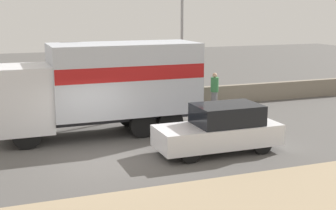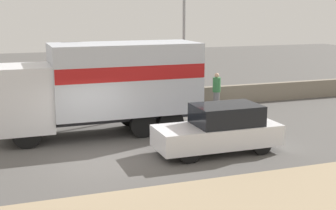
{
  "view_description": "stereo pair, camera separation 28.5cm",
  "coord_description": "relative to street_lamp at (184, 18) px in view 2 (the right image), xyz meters",
  "views": [
    {
      "loc": [
        -3.23,
        -14.68,
        4.98
      ],
      "look_at": [
        2.79,
        1.29,
        1.42
      ],
      "focal_mm": 50.0,
      "sensor_mm": 36.0,
      "label": 1
    },
    {
      "loc": [
        -2.96,
        -14.78,
        4.98
      ],
      "look_at": [
        2.79,
        1.29,
        1.42
      ],
      "focal_mm": 50.0,
      "sensor_mm": 36.0,
      "label": 2
    }
  ],
  "objects": [
    {
      "name": "ground_plane",
      "position": [
        -5.41,
        -6.31,
        -4.48
      ],
      "size": [
        80.0,
        80.0,
        0.0
      ],
      "primitive_type": "plane",
      "color": "#514F4C"
    },
    {
      "name": "stone_wall_backdrop",
      "position": [
        -5.41,
        0.65,
        -4.0
      ],
      "size": [
        60.0,
        0.35,
        0.96
      ],
      "color": "gray",
      "rests_on": "ground_plane"
    },
    {
      "name": "street_lamp",
      "position": [
        0.0,
        0.0,
        0.0
      ],
      "size": [
        0.56,
        0.28,
        7.83
      ],
      "color": "gray",
      "rests_on": "ground_plane"
    },
    {
      "name": "pedestrian",
      "position": [
        1.66,
        -0.28,
        -3.54
      ],
      "size": [
        0.39,
        0.39,
        1.81
      ],
      "color": "slate",
      "rests_on": "ground_plane"
    },
    {
      "name": "box_truck",
      "position": [
        -4.48,
        -3.17,
        -2.39
      ],
      "size": [
        7.85,
        2.53,
        3.62
      ],
      "rotation": [
        0.0,
        0.0,
        3.14
      ],
      "color": "silver",
      "rests_on": "ground_plane"
    },
    {
      "name": "car_hatchback",
      "position": [
        -1.36,
        -6.86,
        -3.66
      ],
      "size": [
        4.37,
        1.72,
        1.68
      ],
      "rotation": [
        0.0,
        0.0,
        3.14
      ],
      "color": "silver",
      "rests_on": "ground_plane"
    }
  ]
}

